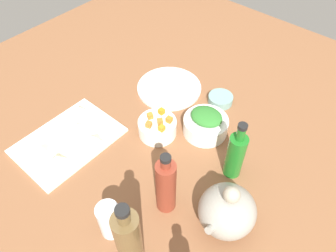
{
  "coord_description": "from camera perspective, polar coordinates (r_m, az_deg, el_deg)",
  "views": [
    {
      "loc": [
        53.83,
        46.63,
        86.91
      ],
      "look_at": [
        0.0,
        0.0,
        8.0
      ],
      "focal_mm": 34.35,
      "sensor_mm": 36.0,
      "label": 1
    }
  ],
  "objects": [
    {
      "name": "cutting_board",
      "position": [
        1.13,
        -17.27,
        -2.47
      ],
      "size": [
        33.19,
        23.7,
        1.0
      ],
      "primitive_type": "cube",
      "rotation": [
        0.0,
        0.0,
        0.0
      ],
      "color": "white",
      "rests_on": "tabletop"
    },
    {
      "name": "drinking_glass_0",
      "position": [
        0.88,
        -10.32,
        -16.08
      ],
      "size": [
        6.02,
        6.02,
        11.53
      ],
      "primitive_type": "cylinder",
      "color": "white",
      "rests_on": "tabletop"
    },
    {
      "name": "dumpling_2",
      "position": [
        1.09,
        -13.12,
        -2.15
      ],
      "size": [
        7.12,
        7.45,
        2.35
      ],
      "primitive_type": "pyramid",
      "rotation": [
        0.0,
        0.0,
        2.08
      ],
      "color": "beige",
      "rests_on": "cutting_board"
    },
    {
      "name": "bowl_small_side",
      "position": [
        1.22,
        9.29,
        4.71
      ],
      "size": [
        9.15,
        9.15,
        3.07
      ],
      "primitive_type": "cylinder",
      "color": "#75A097",
      "rests_on": "tabletop"
    },
    {
      "name": "carrot_cube_2",
      "position": [
        1.05,
        -3.43,
        0.26
      ],
      "size": [
        2.27,
        2.27,
        1.8
      ],
      "primitive_type": "cube",
      "rotation": [
        0.0,
        0.0,
        1.89
      ],
      "color": "orange",
      "rests_on": "bowl_carrots"
    },
    {
      "name": "dumpling_3",
      "position": [
        1.14,
        -15.46,
        0.01
      ],
      "size": [
        6.81,
        6.17,
        2.35
      ],
      "primitive_type": "pyramid",
      "rotation": [
        0.0,
        0.0,
        3.33
      ],
      "color": "beige",
      "rests_on": "cutting_board"
    },
    {
      "name": "tofu_cube_4",
      "position": [
        1.22,
        -0.6,
        5.99
      ],
      "size": [
        2.5,
        2.5,
        2.2
      ],
      "primitive_type": "cube",
      "rotation": [
        0.0,
        0.0,
        2.99
      ],
      "color": "white",
      "rests_on": "plate_tofu"
    },
    {
      "name": "teapot",
      "position": [
        0.88,
        10.44,
        -14.51
      ],
      "size": [
        17.14,
        15.3,
        16.87
      ],
      "color": "gray",
      "rests_on": "tabletop"
    },
    {
      "name": "plate_tofu",
      "position": [
        1.27,
        0.21,
        6.8
      ],
      "size": [
        24.96,
        24.96,
        1.2
      ],
      "primitive_type": "cylinder",
      "color": "white",
      "rests_on": "tabletop"
    },
    {
      "name": "tofu_cube_0",
      "position": [
        1.26,
        0.76,
        7.59
      ],
      "size": [
        2.66,
        2.66,
        2.2
      ],
      "primitive_type": "cube",
      "rotation": [
        0.0,
        0.0,
        1.33
      ],
      "color": "white",
      "rests_on": "plate_tofu"
    },
    {
      "name": "carrot_cube_0",
      "position": [
        1.03,
        -1.0,
        -0.48
      ],
      "size": [
        1.85,
        1.85,
        1.8
      ],
      "primitive_type": "cube",
      "rotation": [
        0.0,
        0.0,
        0.03
      ],
      "color": "orange",
      "rests_on": "bowl_carrots"
    },
    {
      "name": "carrot_cube_3",
      "position": [
        1.07,
        -3.21,
        1.81
      ],
      "size": [
        2.42,
        2.42,
        1.8
      ],
      "primitive_type": "cube",
      "rotation": [
        0.0,
        0.0,
        2.67
      ],
      "color": "orange",
      "rests_on": "bowl_carrots"
    },
    {
      "name": "bottle_0",
      "position": [
        0.96,
        11.89,
        -4.98
      ],
      "size": [
        5.44,
        5.44,
        21.55
      ],
      "color": "#1D7020",
      "rests_on": "tabletop"
    },
    {
      "name": "bowl_greens",
      "position": [
        1.1,
        6.66,
        0.06
      ],
      "size": [
        15.19,
        15.19,
        5.87
      ],
      "primitive_type": "cylinder",
      "color": "white",
      "rests_on": "tabletop"
    },
    {
      "name": "dumpling_0",
      "position": [
        1.07,
        -19.05,
        -5.44
      ],
      "size": [
        7.02,
        7.05,
        2.7
      ],
      "primitive_type": "pyramid",
      "rotation": [
        0.0,
        0.0,
        0.97
      ],
      "color": "beige",
      "rests_on": "cutting_board"
    },
    {
      "name": "carrot_cube_4",
      "position": [
        1.06,
        0.23,
        1.14
      ],
      "size": [
        2.01,
        2.01,
        1.8
      ],
      "primitive_type": "cube",
      "rotation": [
        0.0,
        0.0,
        0.13
      ],
      "color": "orange",
      "rests_on": "bowl_carrots"
    },
    {
      "name": "carrot_cube_1",
      "position": [
        1.09,
        -1.16,
        2.61
      ],
      "size": [
        1.91,
        1.91,
        1.8
      ],
      "primitive_type": "cube",
      "rotation": [
        0.0,
        0.0,
        3.08
      ],
      "color": "orange",
      "rests_on": "bowl_carrots"
    },
    {
      "name": "carrot_cube_5",
      "position": [
        1.06,
        -1.41,
        0.78
      ],
      "size": [
        2.53,
        2.53,
        1.8
      ],
      "primitive_type": "cube",
      "rotation": [
        0.0,
        0.0,
        0.89
      ],
      "color": "orange",
      "rests_on": "bowl_carrots"
    },
    {
      "name": "bottle_1",
      "position": [
        0.87,
        -0.38,
        -10.59
      ],
      "size": [
        5.52,
        5.52,
        22.84
      ],
      "color": "maroon",
      "rests_on": "tabletop"
    },
    {
      "name": "dumpling_4",
      "position": [
        1.2,
        -15.45,
        2.86
      ],
      "size": [
        6.88,
        6.9,
        2.56
      ],
      "primitive_type": "pyramid",
      "rotation": [
        0.0,
        0.0,
        0.89
      ],
      "color": "beige",
      "rests_on": "cutting_board"
    },
    {
      "name": "bottle_2",
      "position": [
        0.78,
        -6.93,
        -19.76
      ],
      "size": [
        6.11,
        6.11,
        27.62
      ],
      "color": "brown",
      "rests_on": "tabletop"
    },
    {
      "name": "tofu_cube_3",
      "position": [
        1.25,
        2.78,
        7.21
      ],
      "size": [
        2.95,
        2.95,
        2.2
      ],
      "primitive_type": "cube",
      "rotation": [
        0.0,
        0.0,
        2.68
      ],
      "color": "silver",
      "rests_on": "plate_tofu"
    },
    {
      "name": "bowl_carrots",
      "position": [
        1.09,
        -1.89,
        -0.24
      ],
      "size": [
        12.98,
        12.98,
        5.65
      ],
      "primitive_type": "cylinder",
      "color": "white",
      "rests_on": "tabletop"
    },
    {
      "name": "chopped_greens_mound",
      "position": [
        1.07,
        6.87,
        1.69
      ],
      "size": [
        9.85,
        11.38,
        3.18
      ],
      "primitive_type": "ellipsoid",
      "rotation": [
        0.0,
        0.0,
        1.63
      ],
      "color": "#2E762B",
      "rests_on": "bowl_greens"
    },
    {
      "name": "tofu_cube_2",
      "position": [
        1.26,
        -2.13,
        7.5
      ],
      "size": [
        2.66,
        2.66,
        2.2
      ],
      "primitive_type": "cube",
      "rotation": [
        0.0,
        0.0,
        1.33
      ],
      "color": "white",
      "rests_on": "plate_tofu"
    },
    {
      "name": "tofu_cube_1",
      "position": [
        1.29,
        -0.11,
        8.52
      ],
      "size": [
        2.24,
        2.24,
        2.2
      ],
      "primitive_type": "cube",
      "rotation": [
        0.0,
        0.0,
        0.02
      ],
      "color": "white",
      "rests_on": "plate_tofu"
    },
    {
      "name": "dumpling_1",
      "position": [
        1.12,
        -21.71,
        -3.57
      ],
      "size": [
        5.19,
        4.83,
        2.48
      ],
      "primitive_type": "pyramid",
      "rotation": [
        0.0,
        0.0,
        3.34
      ],
      "color": "beige",
      "rests_on": "cutting_board"
    },
    {
      "name": "tabletop",
      "position": [
        1.11,
        0.0,
        -2.24
      ],
      "size": [
        190.0,
        190.0,
        3.0
      ],
      "primitive_type": "cube",
      "color": "brown",
      "rests_on": "ground"
    }
  ]
}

